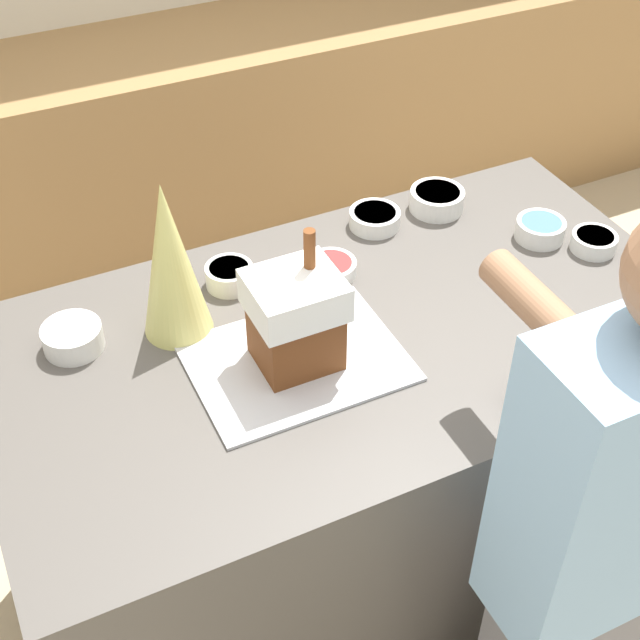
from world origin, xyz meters
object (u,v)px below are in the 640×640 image
object	(u,v)px
candy_bowl_near_tray_right	(229,275)
candy_bowl_far_left	(72,337)
candy_bowl_front_corner	(437,199)
candy_bowl_far_right	(331,267)
decorative_tree	(170,261)
person	(597,563)
baking_tray	(296,361)
gingerbread_house	(295,318)
candy_bowl_center_rear	(540,229)
candy_bowl_beside_tree	(594,241)
mug	(532,388)
candy_bowl_near_tray_left	(375,218)

from	to	relation	value
candy_bowl_near_tray_right	candy_bowl_far_left	xyz separation A→B (m)	(-0.38, -0.06, 0.00)
candy_bowl_front_corner	candy_bowl_far_right	size ratio (longest dim) A/B	1.18
decorative_tree	person	distance (m)	1.01
baking_tray	candy_bowl_front_corner	world-z (taller)	candy_bowl_front_corner
decorative_tree	person	xyz separation A→B (m)	(0.51, -0.82, -0.30)
gingerbread_house	decorative_tree	world-z (taller)	decorative_tree
gingerbread_house	candy_bowl_front_corner	size ratio (longest dim) A/B	2.15
candy_bowl_center_rear	candy_bowl_beside_tree	bearing A→B (deg)	-46.44
candy_bowl_far_right	candy_bowl_beside_tree	xyz separation A→B (m)	(0.62, -0.19, 0.00)
candy_bowl_front_corner	candy_bowl_far_left	xyz separation A→B (m)	(-0.97, -0.12, 0.00)
candy_bowl_beside_tree	candy_bowl_far_left	world-z (taller)	candy_bowl_far_left
gingerbread_house	mug	size ratio (longest dim) A/B	3.75
candy_bowl_far_right	candy_bowl_near_tray_right	bearing A→B (deg)	163.83
candy_bowl_far_right	mug	distance (m)	0.57
candy_bowl_center_rear	candy_bowl_front_corner	world-z (taller)	candy_bowl_front_corner
decorative_tree	candy_bowl_far_left	distance (m)	0.27
candy_bowl_far_right	gingerbread_house	bearing A→B (deg)	-129.83
baking_tray	candy_bowl_beside_tree	xyz separation A→B (m)	(0.82, 0.05, 0.02)
candy_bowl_center_rear	candy_bowl_near_tray_left	distance (m)	0.41
candy_bowl_beside_tree	mug	bearing A→B (deg)	-141.03
candy_bowl_beside_tree	candy_bowl_center_rear	bearing A→B (deg)	133.56
candy_bowl_center_rear	candy_bowl_near_tray_right	world-z (taller)	candy_bowl_near_tray_right
candy_bowl_near_tray_right	candy_bowl_far_left	distance (m)	0.38
candy_bowl_near_tray_right	mug	xyz separation A→B (m)	(0.40, -0.61, 0.01)
gingerbread_house	candy_bowl_near_tray_right	distance (m)	0.32
candy_bowl_near_tray_right	candy_bowl_center_rear	bearing A→B (deg)	-11.74
candy_bowl_far_left	candy_bowl_near_tray_left	bearing A→B (deg)	8.67
candy_bowl_center_rear	candy_bowl_far_right	world-z (taller)	candy_bowl_center_rear
baking_tray	mug	size ratio (longest dim) A/B	5.50
candy_bowl_front_corner	mug	world-z (taller)	mug
gingerbread_house	person	distance (m)	0.73
baking_tray	person	size ratio (longest dim) A/B	0.27
decorative_tree	candy_bowl_front_corner	bearing A→B (deg)	11.75
candy_bowl_far_left	candy_bowl_near_tray_right	bearing A→B (deg)	8.43
candy_bowl_far_left	candy_bowl_far_right	bearing A→B (deg)	-0.98
candy_bowl_near_tray_right	person	world-z (taller)	person
baking_tray	candy_bowl_far_left	bearing A→B (deg)	148.86
candy_bowl_beside_tree	person	distance (m)	0.84
baking_tray	decorative_tree	distance (m)	0.33
candy_bowl_far_left	candy_bowl_center_rear	bearing A→B (deg)	-5.10
baking_tray	gingerbread_house	size ratio (longest dim) A/B	1.47
candy_bowl_center_rear	candy_bowl_far_left	bearing A→B (deg)	174.90
candy_bowl_beside_tree	person	xyz separation A→B (m)	(-0.49, -0.66, -0.14)
candy_bowl_far_right	candy_bowl_near_tray_left	bearing A→B (deg)	35.21
mug	candy_bowl_far_right	bearing A→B (deg)	107.88
decorative_tree	candy_bowl_far_right	size ratio (longest dim) A/B	3.12
candy_bowl_front_corner	candy_bowl_far_right	world-z (taller)	candy_bowl_front_corner
candy_bowl_far_right	candy_bowl_near_tray_right	size ratio (longest dim) A/B	1.06
decorative_tree	candy_bowl_center_rear	bearing A→B (deg)	-4.01
candy_bowl_center_rear	candy_bowl_near_tray_left	world-z (taller)	candy_bowl_center_rear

